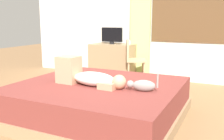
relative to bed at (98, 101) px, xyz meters
name	(u,v)px	position (x,y,z in m)	size (l,w,h in m)	color
ground_plane	(106,120)	(0.13, -0.04, -0.22)	(16.00, 16.00, 0.00)	olive
back_wall_with_window	(164,10)	(0.15, 2.56, 1.22)	(6.40, 0.14, 2.90)	silver
bed	(98,101)	(0.00, 0.00, 0.00)	(2.04, 1.88, 0.45)	#997A56
person_lying	(87,76)	(-0.09, -0.11, 0.34)	(0.94, 0.29, 0.34)	silver
cat	(142,85)	(0.62, -0.09, 0.30)	(0.35, 0.16, 0.21)	gray
desk	(113,61)	(-0.83, 2.16, 0.15)	(0.90, 0.56, 0.74)	#997A56
tv_monitor	(112,35)	(-0.85, 2.16, 0.70)	(0.48, 0.10, 0.35)	black
cup	(129,42)	(-0.49, 2.26, 0.56)	(0.06, 0.06, 0.08)	white
chair_by_desk	(132,58)	(-0.29, 1.94, 0.29)	(0.50, 0.50, 0.86)	tan
curtain_left	(140,23)	(-0.31, 2.44, 0.96)	(0.44, 0.06, 2.37)	#ADCC75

